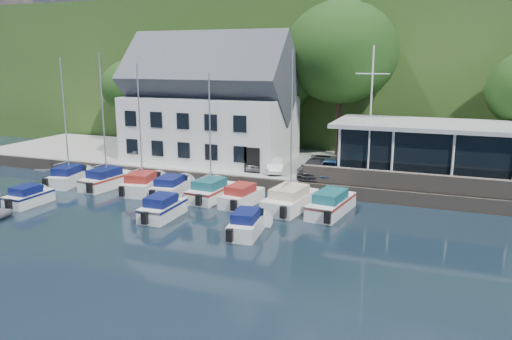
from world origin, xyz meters
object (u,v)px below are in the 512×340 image
at_px(club_pavilion, 424,150).
at_px(flagpole, 370,115).
at_px(boat_r2_3, 247,222).
at_px(boat_r1_4, 210,134).
at_px(boat_r2_0, 29,195).
at_px(car_white, 275,165).
at_px(car_silver, 258,162).
at_px(boat_r1_5, 242,194).
at_px(boat_r1_2, 140,130).
at_px(boat_r1_3, 172,185).
at_px(boat_r2_2, 163,206).
at_px(boat_r1_7, 331,202).
at_px(boat_r1_0, 65,126).
at_px(car_dgrey, 314,168).
at_px(car_blue, 330,168).
at_px(harbor_building, 210,110).
at_px(boat_r1_1, 104,127).
at_px(boat_r1_6, 291,137).

bearing_deg(club_pavilion, flagpole, -138.44).
distance_m(club_pavilion, boat_r2_3, 16.61).
xyz_separation_m(boat_r1_4, boat_r2_0, (-11.01, -5.60, -3.99)).
distance_m(car_white, boat_r1_4, 7.13).
bearing_deg(car_silver, boat_r1_5, -82.29).
xyz_separation_m(boat_r1_2, boat_r1_3, (2.26, 0.30, -3.97)).
bearing_deg(car_silver, car_white, -18.90).
bearing_deg(boat_r2_2, boat_r1_7, 24.49).
bearing_deg(car_silver, club_pavilion, 6.01).
distance_m(boat_r1_0, boat_r1_5, 15.35).
bearing_deg(boat_r1_5, car_dgrey, 66.59).
xyz_separation_m(car_blue, boat_r2_2, (-8.23, -10.45, -0.92)).
xyz_separation_m(harbor_building, car_dgrey, (10.31, -3.40, -3.72)).
bearing_deg(car_silver, flagpole, -10.72).
distance_m(boat_r1_5, boat_r1_7, 6.12).
height_order(harbor_building, boat_r1_1, harbor_building).
distance_m(car_white, boat_r2_0, 17.89).
xyz_separation_m(club_pavilion, boat_r2_3, (-8.70, -13.96, -2.34)).
xyz_separation_m(harbor_building, boat_r1_6, (10.18, -9.02, -0.56)).
xyz_separation_m(club_pavilion, flagpole, (-3.64, -3.22, 2.77)).
height_order(boat_r1_6, boat_r2_0, boat_r1_6).
distance_m(boat_r1_3, boat_r1_4, 5.19).
distance_m(boat_r1_3, boat_r1_5, 5.87).
bearing_deg(boat_r1_4, boat_r2_0, -148.58).
distance_m(boat_r1_1, boat_r2_0, 7.34).
xyz_separation_m(car_blue, boat_r1_1, (-16.22, -5.46, 3.05)).
distance_m(harbor_building, boat_r1_6, 13.61).
xyz_separation_m(boat_r1_6, boat_r2_3, (-0.87, -5.44, -4.08)).
height_order(car_blue, boat_r1_3, car_blue).
bearing_deg(flagpole, boat_r1_0, -166.91).
distance_m(car_dgrey, boat_r1_4, 8.66).
bearing_deg(boat_r1_2, car_blue, 14.37).
xyz_separation_m(boat_r1_1, boat_r1_3, (5.66, 0.04, -4.03)).
bearing_deg(boat_r1_7, boat_r1_6, -171.81).
height_order(club_pavilion, boat_r1_1, boat_r1_1).
distance_m(car_silver, boat_r1_7, 9.84).
height_order(boat_r1_0, boat_r1_6, boat_r1_6).
xyz_separation_m(club_pavilion, car_white, (-10.97, -2.53, -1.47)).
distance_m(boat_r1_5, boat_r2_2, 5.63).
distance_m(club_pavilion, car_white, 11.35).
height_order(boat_r1_2, boat_r1_5, boat_r1_2).
relative_size(car_white, boat_r1_0, 0.38).
bearing_deg(boat_r2_0, car_blue, 33.40).
bearing_deg(flagpole, boat_r1_6, -128.30).
relative_size(car_dgrey, car_blue, 1.12).
bearing_deg(car_blue, boat_r2_0, -157.36).
bearing_deg(car_blue, harbor_building, 155.52).
distance_m(car_dgrey, boat_r1_7, 6.24).
relative_size(club_pavilion, boat_r1_0, 1.43).
distance_m(club_pavilion, boat_r1_3, 19.02).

